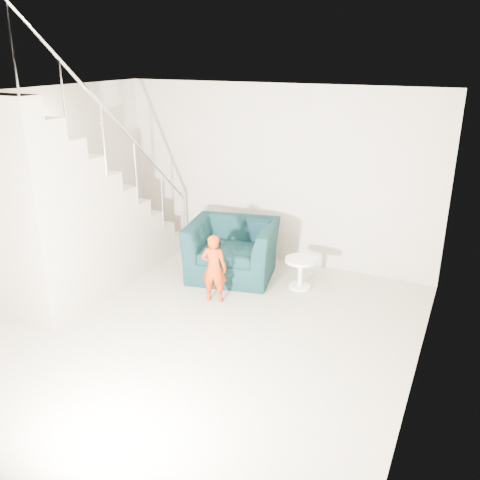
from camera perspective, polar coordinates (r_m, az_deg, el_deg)
name	(u,v)px	position (r m, az deg, el deg)	size (l,w,h in m)	color
floor	(184,340)	(6.01, -6.36, -11.06)	(5.50, 5.50, 0.00)	tan
ceiling	(173,98)	(5.15, -7.57, 15.50)	(5.50, 5.50, 0.00)	silver
back_wall	(275,175)	(7.79, 3.96, 7.24)	(5.00, 5.00, 0.00)	#AA9E8A
left_wall	(10,201)	(7.05, -24.44, 3.99)	(5.50, 5.50, 0.00)	#AA9E8A
right_wall	(425,271)	(4.67, 20.09, -3.30)	(5.50, 5.50, 0.00)	#AA9E8A
armchair	(232,249)	(7.42, -0.86, -1.07)	(1.24, 1.09, 0.81)	black
toddler	(214,268)	(6.64, -2.95, -3.19)	(0.34, 0.22, 0.93)	#8D1E04
side_table	(301,268)	(7.11, 6.81, -3.16)	(0.44, 0.44, 0.44)	white
staircase	(75,224)	(7.16, -18.05, 1.69)	(1.02, 3.03, 3.62)	#ADA089
cushion	(259,231)	(7.49, 2.11, 1.07)	(0.36, 0.10, 0.35)	black
throw	(196,238)	(7.60, -5.01, 0.22)	(0.05, 0.45, 0.51)	black
phone	(219,245)	(6.47, -2.36, -0.53)	(0.02, 0.05, 0.10)	black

